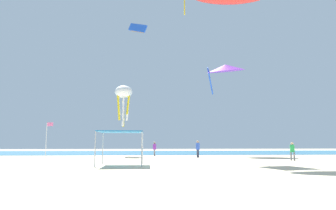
% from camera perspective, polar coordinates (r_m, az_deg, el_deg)
% --- Properties ---
extents(ground, '(110.00, 110.00, 0.10)m').
position_cam_1_polar(ground, '(21.90, 1.36, -11.40)').
color(ground, beige).
extents(ocean_strip, '(110.00, 21.27, 0.03)m').
position_cam_1_polar(ocean_strip, '(48.30, -1.60, -9.08)').
color(ocean_strip, teal).
rests_on(ocean_strip, ground).
extents(canopy_tent, '(3.03, 3.34, 2.33)m').
position_cam_1_polar(canopy_tent, '(21.16, -8.97, -5.31)').
color(canopy_tent, '#B2B2B7').
rests_on(canopy_tent, ground).
extents(person_near_tent, '(0.42, 0.44, 1.78)m').
position_cam_1_polar(person_near_tent, '(31.98, 5.73, -8.11)').
color(person_near_tent, '#33384C').
rests_on(person_near_tent, ground).
extents(person_leftmost, '(0.39, 0.44, 1.66)m').
position_cam_1_polar(person_leftmost, '(35.19, -2.60, -8.18)').
color(person_leftmost, slate).
rests_on(person_leftmost, ground).
extents(person_central, '(0.38, 0.38, 1.60)m').
position_cam_1_polar(person_central, '(28.47, 22.72, -7.91)').
color(person_central, slate).
rests_on(person_central, ground).
extents(banner_flag, '(0.61, 0.06, 3.49)m').
position_cam_1_polar(banner_flag, '(30.99, -22.16, -5.66)').
color(banner_flag, silver).
rests_on(banner_flag, ground).
extents(kite_parafoil_blue, '(2.90, 2.62, 2.24)m').
position_cam_1_polar(kite_parafoil_blue, '(45.19, -5.83, 14.46)').
color(kite_parafoil_blue, blue).
extents(kite_delta_purple, '(6.75, 6.78, 4.16)m').
position_cam_1_polar(kite_delta_purple, '(40.11, 10.96, 6.98)').
color(kite_delta_purple, purple).
extents(kite_octopus_white, '(2.88, 2.88, 5.08)m').
position_cam_1_polar(kite_octopus_white, '(37.46, -8.51, 2.11)').
color(kite_octopus_white, white).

